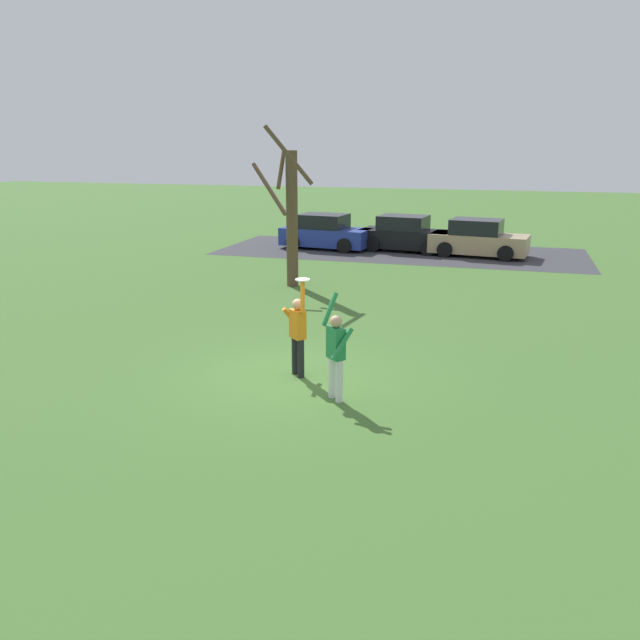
% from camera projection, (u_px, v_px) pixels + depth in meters
% --- Properties ---
extents(ground_plane, '(120.00, 120.00, 0.00)m').
position_uv_depth(ground_plane, '(292.00, 375.00, 13.43)').
color(ground_plane, '#426B2D').
extents(person_catcher, '(0.55, 0.56, 2.08)m').
position_uv_depth(person_catcher, '(298.00, 330.00, 13.16)').
color(person_catcher, black).
rests_on(person_catcher, ground_plane).
extents(person_defender, '(0.65, 0.65, 2.05)m').
position_uv_depth(person_defender, '(336.00, 350.00, 11.90)').
color(person_defender, silver).
rests_on(person_defender, ground_plane).
extents(frisbee_disc, '(0.29, 0.29, 0.02)m').
position_uv_depth(frisbee_disc, '(303.00, 280.00, 12.68)').
color(frisbee_disc, white).
rests_on(frisbee_disc, person_catcher).
extents(parked_car_blue, '(4.29, 2.43, 1.59)m').
position_uv_depth(parked_car_blue, '(325.00, 233.00, 29.71)').
color(parked_car_blue, '#233893').
rests_on(parked_car_blue, ground_plane).
extents(parked_car_black, '(4.29, 2.43, 1.59)m').
position_uv_depth(parked_car_black, '(405.00, 235.00, 29.08)').
color(parked_car_black, black).
rests_on(parked_car_black, ground_plane).
extents(parked_car_tan, '(4.29, 2.43, 1.59)m').
position_uv_depth(parked_car_tan, '(478.00, 239.00, 27.67)').
color(parked_car_tan, tan).
rests_on(parked_car_tan, ground_plane).
extents(parking_strip, '(16.22, 6.40, 0.01)m').
position_uv_depth(parking_strip, '(400.00, 252.00, 28.96)').
color(parking_strip, '#38383D').
rests_on(parking_strip, ground_plane).
extents(bare_tree_tall, '(2.27, 1.72, 5.29)m').
position_uv_depth(bare_tree_tall, '(290.00, 213.00, 21.28)').
color(bare_tree_tall, brown).
rests_on(bare_tree_tall, ground_plane).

